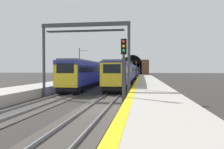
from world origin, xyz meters
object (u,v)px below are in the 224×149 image
at_px(train_main_approaching, 131,71).
at_px(railway_signal_mid, 136,70).
at_px(railway_signal_far, 140,69).
at_px(train_adjacent_platform, 99,72).
at_px(railway_signal_near, 124,67).
at_px(catenary_mast_near, 80,64).
at_px(overhead_signal_gantry, 85,41).

bearing_deg(train_main_approaching, railway_signal_mid, 6.77).
distance_m(railway_signal_mid, railway_signal_far, 65.55).
bearing_deg(railway_signal_far, train_adjacent_platform, -5.56).
distance_m(railway_signal_near, catenary_mast_near, 37.02).
relative_size(railway_signal_near, overhead_signal_gantry, 0.55).
height_order(railway_signal_far, catenary_mast_near, catenary_mast_near).
xyz_separation_m(overhead_signal_gantry, catenary_mast_near, (28.31, 9.01, -1.59)).
xyz_separation_m(train_main_approaching, railway_signal_mid, (-16.52, -1.87, 0.54)).
distance_m(railway_signal_mid, catenary_mast_near, 13.92).
xyz_separation_m(train_adjacent_platform, railway_signal_mid, (5.24, -6.89, 0.50)).
height_order(railway_signal_mid, overhead_signal_gantry, overhead_signal_gantry).
distance_m(train_adjacent_platform, railway_signal_near, 26.55).
bearing_deg(train_adjacent_platform, catenary_mast_near, -144.93).
xyz_separation_m(train_main_approaching, railway_signal_near, (-47.40, -1.87, 0.72)).
distance_m(railway_signal_far, overhead_signal_gantry, 90.37).
height_order(overhead_signal_gantry, catenary_mast_near, catenary_mast_near).
bearing_deg(train_adjacent_platform, railway_signal_near, 13.88).
relative_size(railway_signal_mid, overhead_signal_gantry, 0.53).
bearing_deg(railway_signal_mid, catenary_mast_near, -105.17).
bearing_deg(catenary_mast_near, railway_signal_mid, -105.17).
bearing_deg(railway_signal_far, railway_signal_near, 0.00).
relative_size(railway_signal_far, catenary_mast_near, 0.67).
bearing_deg(railway_signal_mid, overhead_signal_gantry, -10.06).
bearing_deg(catenary_mast_near, railway_signal_far, -12.20).
bearing_deg(railway_signal_near, railway_signal_far, -180.00).
xyz_separation_m(railway_signal_near, overhead_signal_gantry, (6.19, 4.38, 2.64)).
height_order(railway_signal_near, overhead_signal_gantry, overhead_signal_gantry).
bearing_deg(overhead_signal_gantry, catenary_mast_near, 17.65).
bearing_deg(overhead_signal_gantry, railway_signal_mid, -10.06).
relative_size(train_adjacent_platform, railway_signal_far, 7.07).
distance_m(train_adjacent_platform, catenary_mast_near, 11.13).
relative_size(train_adjacent_platform, railway_signal_mid, 7.88).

